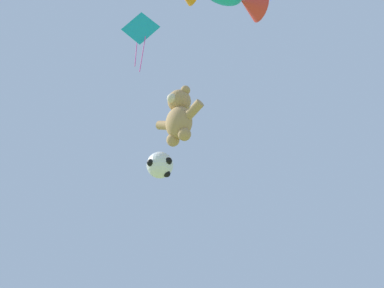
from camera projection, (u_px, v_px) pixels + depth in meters
name	position (u px, v px, depth m)	size (l,w,h in m)	color
teddy_bear_kite	(179.00, 116.00, 12.14)	(1.78, 0.78, 1.81)	tan
soccer_ball_kite	(160.00, 165.00, 11.81)	(0.82, 0.81, 0.75)	white
diamond_kite	(141.00, 31.00, 15.93)	(1.19, 0.94, 2.95)	#19ADB2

